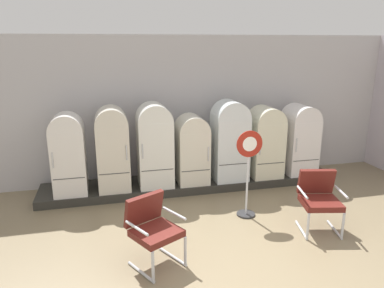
# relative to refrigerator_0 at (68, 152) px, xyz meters

# --- Properties ---
(ground) EXTENTS (12.00, 10.00, 0.05)m
(ground) POSITION_rel_refrigerator_0_xyz_m (2.36, -2.89, -0.99)
(ground) COLOR #827154
(back_wall) EXTENTS (11.76, 0.12, 3.05)m
(back_wall) POSITION_rel_refrigerator_0_xyz_m (2.36, 0.77, 0.57)
(back_wall) COLOR #BEBBBD
(back_wall) RESTS_ON ground
(display_plinth) EXTENTS (6.03, 0.95, 0.16)m
(display_plinth) POSITION_rel_refrigerator_0_xyz_m (2.36, 0.14, -0.89)
(display_plinth) COLOR #2E2D28
(display_plinth) RESTS_ON ground
(refrigerator_0) EXTENTS (0.60, 0.62, 1.52)m
(refrigerator_0) POSITION_rel_refrigerator_0_xyz_m (0.00, 0.00, 0.00)
(refrigerator_0) COLOR white
(refrigerator_0) RESTS_ON display_plinth
(refrigerator_1) EXTENTS (0.60, 0.69, 1.59)m
(refrigerator_1) POSITION_rel_refrigerator_0_xyz_m (0.80, 0.04, 0.04)
(refrigerator_1) COLOR silver
(refrigerator_1) RESTS_ON display_plinth
(refrigerator_2) EXTENTS (0.66, 0.68, 1.63)m
(refrigerator_2) POSITION_rel_refrigerator_0_xyz_m (1.60, 0.03, 0.06)
(refrigerator_2) COLOR white
(refrigerator_2) RESTS_ON display_plinth
(refrigerator_3) EXTENTS (0.61, 0.64, 1.38)m
(refrigerator_3) POSITION_rel_refrigerator_0_xyz_m (2.34, 0.01, -0.08)
(refrigerator_3) COLOR silver
(refrigerator_3) RESTS_ON display_plinth
(refrigerator_4) EXTENTS (0.68, 0.64, 1.63)m
(refrigerator_4) POSITION_rel_refrigerator_0_xyz_m (3.13, 0.01, 0.06)
(refrigerator_4) COLOR white
(refrigerator_4) RESTS_ON display_plinth
(refrigerator_5) EXTENTS (0.64, 0.67, 1.48)m
(refrigerator_5) POSITION_rel_refrigerator_0_xyz_m (3.92, 0.03, -0.03)
(refrigerator_5) COLOR silver
(refrigerator_5) RESTS_ON display_plinth
(refrigerator_6) EXTENTS (0.64, 0.70, 1.48)m
(refrigerator_6) POSITION_rel_refrigerator_0_xyz_m (4.71, 0.04, -0.02)
(refrigerator_6) COLOR white
(refrigerator_6) RESTS_ON display_plinth
(armchair_left) EXTENTS (0.81, 0.83, 0.95)m
(armchair_left) POSITION_rel_refrigerator_0_xyz_m (1.22, -2.40, -0.41)
(armchair_left) COLOR silver
(armchair_left) RESTS_ON ground
(armchair_right) EXTENTS (0.73, 0.74, 0.95)m
(armchair_right) POSITION_rel_refrigerator_0_xyz_m (3.90, -2.06, -0.41)
(armchair_right) COLOR silver
(armchair_right) RESTS_ON ground
(sign_stand) EXTENTS (0.45, 0.32, 1.52)m
(sign_stand) POSITION_rel_refrigerator_0_xyz_m (2.97, -1.37, -0.23)
(sign_stand) COLOR #2D2D30
(sign_stand) RESTS_ON ground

